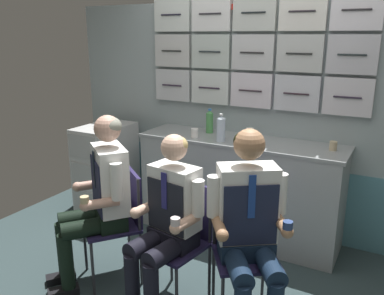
{
  "coord_description": "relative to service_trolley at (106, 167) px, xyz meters",
  "views": [
    {
      "loc": [
        1.16,
        -2.16,
        1.85
      ],
      "look_at": [
        -0.22,
        0.37,
        1.03
      ],
      "focal_mm": 37.25,
      "sensor_mm": 36.0,
      "label": 1
    }
  ],
  "objects": [
    {
      "name": "folding_chair_right",
      "position": [
        1.86,
        -0.79,
        0.02
      ],
      "size": [
        0.56,
        0.56,
        0.86
      ],
      "color": "#2D2D33",
      "rests_on": "ground"
    },
    {
      "name": "coffee_cup_white",
      "position": [
        1.49,
        0.11,
        0.48
      ],
      "size": [
        0.07,
        0.07,
        0.09
      ],
      "color": "navy",
      "rests_on": "galley_counter"
    },
    {
      "name": "service_trolley",
      "position": [
        0.0,
        0.0,
        0.0
      ],
      "size": [
        0.4,
        0.65,
        0.95
      ],
      "color": "black",
      "rests_on": "ground"
    },
    {
      "name": "sparkling_bottle_green",
      "position": [
        1.3,
        0.04,
        0.55
      ],
      "size": [
        0.08,
        0.08,
        0.25
      ],
      "color": "silver",
      "rests_on": "galley_counter"
    },
    {
      "name": "folding_chair_center",
      "position": [
        1.43,
        -0.88,
        0.02
      ],
      "size": [
        0.46,
        0.46,
        0.86
      ],
      "color": "#2D2D33",
      "rests_on": "ground"
    },
    {
      "name": "espresso_cup_small",
      "position": [
        2.22,
        0.22,
        0.47
      ],
      "size": [
        0.06,
        0.06,
        0.08
      ],
      "color": "tan",
      "rests_on": "galley_counter"
    },
    {
      "name": "galley_counter",
      "position": [
        1.43,
        0.18,
        -0.04
      ],
      "size": [
        1.88,
        0.53,
        0.94
      ],
      "color": "#959B9C",
      "rests_on": "ground"
    },
    {
      "name": "crew_member_center",
      "position": [
        1.41,
        -1.04,
        0.17
      ],
      "size": [
        0.48,
        0.62,
        1.23
      ],
      "color": "black",
      "rests_on": "ground"
    },
    {
      "name": "crew_member_left",
      "position": [
        0.8,
        -0.99,
        0.22
      ],
      "size": [
        0.64,
        0.69,
        1.3
      ],
      "color": "black",
      "rests_on": "ground"
    },
    {
      "name": "folding_chair_left",
      "position": [
        0.9,
        -0.87,
        0.02
      ],
      "size": [
        0.56,
        0.56,
        0.86
      ],
      "color": "#2D2D33",
      "rests_on": "ground"
    },
    {
      "name": "crew_member_right",
      "position": [
        1.95,
        -0.93,
        0.22
      ],
      "size": [
        0.63,
        0.7,
        1.3
      ],
      "color": "black",
      "rests_on": "ground"
    },
    {
      "name": "galley_bulkhead",
      "position": [
        1.53,
        0.46,
        0.63
      ],
      "size": [
        4.2,
        0.14,
        2.19
      ],
      "color": "#93A2A5",
      "rests_on": "ground"
    },
    {
      "name": "paper_cup_tan",
      "position": [
        1.03,
        0.06,
        0.48
      ],
      "size": [
        0.07,
        0.07,
        0.08
      ],
      "color": "white",
      "rests_on": "galley_counter"
    },
    {
      "name": "water_bottle_blue_cap",
      "position": [
        1.07,
        0.28,
        0.54
      ],
      "size": [
        0.07,
        0.07,
        0.23
      ],
      "color": "#4B994F",
      "rests_on": "galley_counter"
    },
    {
      "name": "coffee_cup_spare",
      "position": [
        1.46,
        0.33,
        0.48
      ],
      "size": [
        0.07,
        0.07,
        0.08
      ],
      "color": "white",
      "rests_on": "galley_counter"
    }
  ]
}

